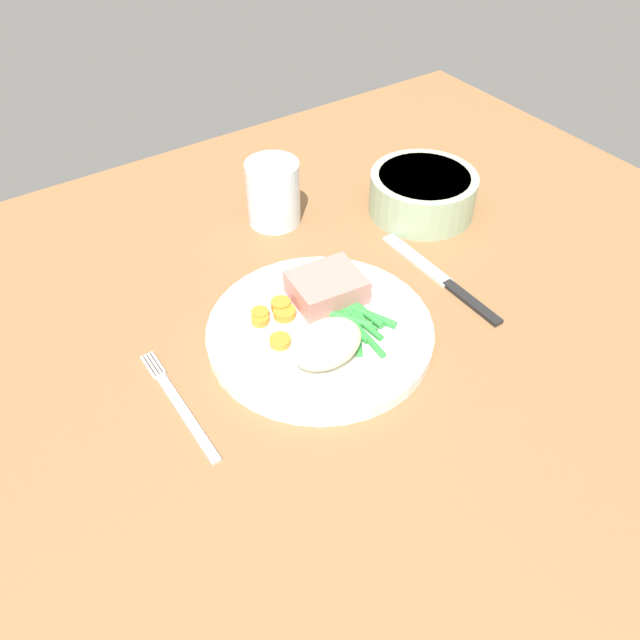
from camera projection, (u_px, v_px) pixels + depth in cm
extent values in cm
cube|color=brown|center=(314.00, 319.00, 75.38)|extent=(120.00, 90.00, 2.00)
cylinder|color=white|center=(320.00, 332.00, 71.27)|extent=(25.27, 25.27, 1.60)
cube|color=#B2756B|center=(325.00, 286.00, 73.47)|extent=(8.64, 7.48, 3.02)
ellipsoid|color=beige|center=(326.00, 344.00, 65.42)|extent=(7.93, 5.40, 4.78)
cylinder|color=orange|center=(280.00, 341.00, 68.49)|extent=(2.31, 2.31, 0.83)
cylinder|color=orange|center=(260.00, 319.00, 70.92)|extent=(2.00, 2.00, 0.89)
cylinder|color=orange|center=(260.00, 314.00, 71.43)|extent=(1.99, 1.99, 1.02)
cylinder|color=orange|center=(285.00, 313.00, 71.61)|extent=(2.56, 2.56, 0.96)
cylinder|color=orange|center=(281.00, 305.00, 72.39)|extent=(2.27, 2.27, 1.21)
cylinder|color=#2D8C38|center=(363.00, 332.00, 69.53)|extent=(1.25, 8.17, 0.73)
cylinder|color=#2D8C38|center=(371.00, 315.00, 71.41)|extent=(3.31, 5.95, 0.87)
cylinder|color=#2D8C38|center=(347.00, 318.00, 71.14)|extent=(2.43, 5.84, 0.76)
cylinder|color=#2D8C38|center=(365.00, 312.00, 71.77)|extent=(1.39, 5.73, 0.89)
cylinder|color=#2D8C38|center=(346.00, 320.00, 70.92)|extent=(0.81, 8.01, 0.73)
cylinder|color=#2D8C38|center=(352.00, 314.00, 71.68)|extent=(2.00, 7.23, 0.70)
cylinder|color=#2D8C38|center=(358.00, 314.00, 71.72)|extent=(1.40, 5.79, 0.67)
cylinder|color=#2D8C38|center=(358.00, 337.00, 69.05)|extent=(3.69, 4.97, 0.73)
cylinder|color=#2D8C38|center=(358.00, 318.00, 71.16)|extent=(1.19, 8.12, 0.73)
cylinder|color=#2D8C38|center=(344.00, 317.00, 71.19)|extent=(4.26, 6.14, 0.87)
cube|color=silver|center=(187.00, 416.00, 63.41)|extent=(1.00, 13.00, 0.40)
cube|color=silver|center=(148.00, 367.00, 68.16)|extent=(0.24, 3.60, 0.40)
cube|color=silver|center=(151.00, 366.00, 68.33)|extent=(0.24, 3.60, 0.40)
cube|color=silver|center=(155.00, 364.00, 68.49)|extent=(0.24, 3.60, 0.40)
cube|color=silver|center=(158.00, 363.00, 68.65)|extent=(0.24, 3.60, 0.40)
cube|color=black|center=(472.00, 303.00, 75.72)|extent=(1.30, 9.00, 0.64)
cube|color=silver|center=(417.00, 260.00, 81.74)|extent=(1.70, 12.00, 0.40)
cylinder|color=silver|center=(273.00, 193.00, 85.44)|extent=(7.17, 7.17, 8.82)
cylinder|color=silver|center=(274.00, 211.00, 87.39)|extent=(6.60, 6.60, 3.12)
cylinder|color=#99B28C|center=(422.00, 194.00, 88.19)|extent=(14.67, 14.67, 5.71)
cylinder|color=beige|center=(423.00, 185.00, 87.30)|extent=(12.47, 12.47, 3.14)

